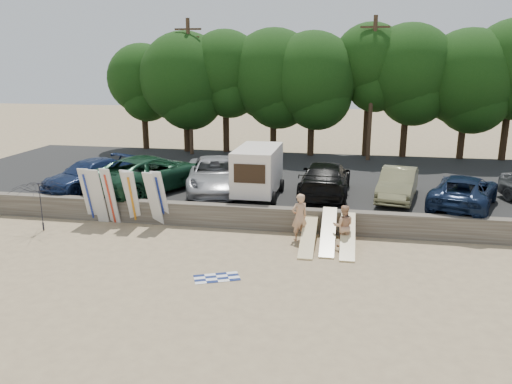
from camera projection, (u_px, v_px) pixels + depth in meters
ground at (325, 260)px, 18.01m from camera, size 120.00×120.00×0.00m
seawall at (329, 222)px, 20.74m from camera, size 44.00×0.50×1.00m
parking_lot at (334, 183)px, 27.91m from camera, size 44.00×14.50×0.70m
treeline at (334, 73)px, 33.08m from camera, size 32.91×6.89×8.89m
utility_poles at (372, 86)px, 31.51m from camera, size 25.80×0.26×9.00m
box_trailer at (258, 169)px, 23.45m from camera, size 2.18×3.78×2.37m
car_0 at (89, 175)px, 24.98m from camera, size 3.89×5.49×1.48m
car_1 at (150, 173)px, 24.71m from camera, size 5.37×7.08×1.79m
car_2 at (215, 175)px, 24.68m from camera, size 4.18×6.38×1.63m
car_3 at (325, 179)px, 23.91m from camera, size 2.45×5.65×1.62m
car_4 at (398, 184)px, 23.21m from camera, size 2.34×4.59×1.44m
car_5 at (464, 191)px, 21.89m from camera, size 4.02×5.70×1.44m
surfboard_upright_0 at (89, 195)px, 21.91m from camera, size 0.50×0.74×2.52m
surfboard_upright_1 at (98, 196)px, 21.70m from camera, size 0.51×0.75×2.52m
surfboard_upright_2 at (110, 196)px, 21.69m from camera, size 0.60×0.70×2.55m
surfboard_upright_3 at (131, 197)px, 21.67m from camera, size 0.60×0.83×2.52m
surfboard_upright_4 at (132, 198)px, 21.52m from camera, size 0.58×0.89×2.50m
surfboard_upright_5 at (153, 199)px, 21.31m from camera, size 0.63×0.90×2.50m
surfboard_upright_6 at (161, 198)px, 21.42m from camera, size 0.62×0.86×2.51m
surfboard_low_0 at (308, 236)px, 19.28m from camera, size 0.56×2.93×0.80m
surfboard_low_1 at (328, 231)px, 19.31m from camera, size 0.56×2.82×1.15m
surfboard_low_2 at (348, 236)px, 19.03m from camera, size 0.56×2.87×1.02m
beachgoer_a at (299, 217)px, 19.84m from camera, size 0.84×0.77×1.92m
beachgoer_b at (343, 226)px, 19.15m from camera, size 0.87×0.70×1.66m
cooler at (327, 234)px, 20.26m from camera, size 0.46×0.41×0.32m
gear_bag at (347, 236)px, 20.13m from camera, size 0.34×0.30×0.22m
beach_towel at (217, 278)px, 16.53m from camera, size 1.96×1.96×0.00m
beach_umbrella at (41, 206)px, 20.82m from camera, size 3.25×3.27×2.20m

